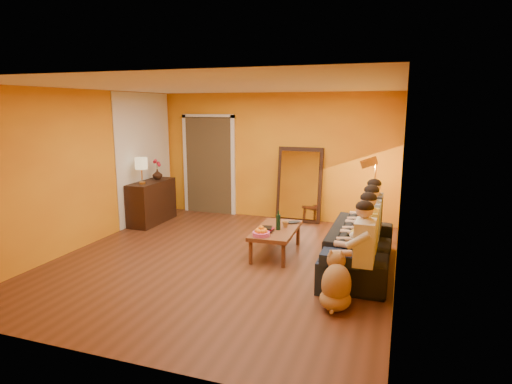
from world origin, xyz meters
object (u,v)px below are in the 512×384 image
(sofa, at_px, (360,247))
(person_far_left, at_px, (364,250))
(person_mid_left, at_px, (368,237))
(wine_bottle, at_px, (278,220))
(floor_lamp, at_px, (374,201))
(person_mid_right, at_px, (371,227))
(dog, at_px, (337,280))
(laptop, at_px, (292,223))
(sideboard, at_px, (152,202))
(vase, at_px, (157,174))
(person_far_right, at_px, (374,217))
(coffee_table, at_px, (276,241))
(tumbler, at_px, (285,224))
(mirror_frame, at_px, (299,185))
(table_lamp, at_px, (142,171))

(sofa, height_order, person_far_left, person_far_left)
(person_mid_left, height_order, wine_bottle, person_mid_left)
(floor_lamp, height_order, person_mid_right, floor_lamp)
(dog, bearing_deg, person_mid_left, 61.94)
(person_far_left, height_order, laptop, person_far_left)
(person_mid_right, bearing_deg, person_mid_left, -90.00)
(sideboard, relative_size, laptop, 4.01)
(sideboard, height_order, sofa, sideboard)
(person_mid_right, relative_size, vase, 5.92)
(sofa, bearing_deg, person_far_right, -11.31)
(person_far_left, xyz_separation_m, vase, (-4.37, 2.44, 0.34))
(person_mid_left, bearing_deg, dog, -106.40)
(coffee_table, bearing_deg, person_mid_right, -5.55)
(sideboard, xyz_separation_m, vase, (0.00, 0.25, 0.53))
(person_far_left, xyz_separation_m, tumbler, (-1.34, 1.31, -0.14))
(mirror_frame, relative_size, vase, 7.37)
(coffee_table, height_order, floor_lamp, floor_lamp)
(sideboard, xyz_separation_m, wine_bottle, (2.96, -1.05, 0.15))
(floor_lamp, height_order, wine_bottle, floor_lamp)
(floor_lamp, relative_size, person_far_left, 1.18)
(person_mid_left, bearing_deg, mirror_frame, 120.19)
(tumbler, bearing_deg, table_lamp, 169.19)
(sideboard, height_order, vase, vase)
(sideboard, bearing_deg, wine_bottle, -19.51)
(floor_lamp, bearing_deg, person_mid_right, -95.48)
(person_mid_right, height_order, person_far_right, same)
(person_far_left, bearing_deg, laptop, 129.82)
(mirror_frame, xyz_separation_m, person_far_left, (1.58, -3.27, -0.15))
(dog, bearing_deg, vase, 134.01)
(person_far_right, xyz_separation_m, tumbler, (-1.34, -0.34, -0.14))
(person_far_left, relative_size, person_mid_left, 1.00)
(person_far_left, distance_m, vase, 5.01)
(person_mid_left, height_order, person_mid_right, same)
(sofa, xyz_separation_m, tumbler, (-1.21, 0.31, 0.15))
(floor_lamp, bearing_deg, tumbler, -147.23)
(sideboard, relative_size, table_lamp, 2.31)
(coffee_table, distance_m, dog, 1.96)
(floor_lamp, bearing_deg, person_far_left, -96.52)
(dog, height_order, tumbler, dog)
(coffee_table, height_order, person_far_right, person_far_right)
(mirror_frame, relative_size, table_lamp, 2.98)
(sofa, relative_size, tumbler, 20.60)
(wine_bottle, bearing_deg, laptop, 72.00)
(laptop, bearing_deg, person_mid_left, -73.39)
(sideboard, height_order, person_mid_right, person_mid_right)
(sideboard, height_order, floor_lamp, floor_lamp)
(wine_bottle, relative_size, laptop, 1.05)
(person_mid_left, distance_m, person_far_right, 1.10)
(table_lamp, relative_size, wine_bottle, 1.65)
(coffee_table, bearing_deg, person_mid_left, -25.70)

